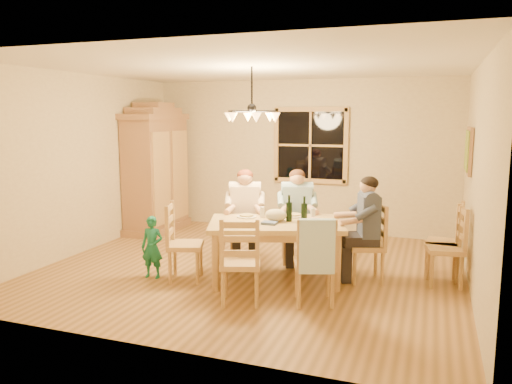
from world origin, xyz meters
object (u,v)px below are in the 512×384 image
at_px(armoire, 156,173).
at_px(chair_far_left, 245,242).
at_px(adult_woman, 245,204).
at_px(wine_bottle_a, 289,208).
at_px(chair_spare_front, 444,261).
at_px(chair_far_right, 297,242).
at_px(dining_table, 276,230).
at_px(chair_end_left, 186,257).
at_px(chair_end_right, 366,257).
at_px(chair_spare_back, 443,255).
at_px(chandelier, 252,115).
at_px(chair_near_right, 314,277).
at_px(adult_plaid_man, 297,204).
at_px(chair_near_left, 240,276).
at_px(adult_slate_man, 367,216).
at_px(wine_bottle_b, 304,210).
at_px(child, 152,247).

distance_m(armoire, chair_far_left, 2.71).
xyz_separation_m(chair_far_left, adult_woman, (0.00, -0.00, 0.54)).
xyz_separation_m(wine_bottle_a, chair_spare_front, (1.86, 0.45, -0.62)).
distance_m(wine_bottle_a, chair_spare_front, 2.01).
height_order(chair_far_right, wine_bottle_a, wine_bottle_a).
height_order(chair_far_left, wine_bottle_a, wine_bottle_a).
height_order(chair_far_left, adult_woman, adult_woman).
xyz_separation_m(dining_table, chair_end_left, (-1.08, -0.37, -0.35)).
height_order(chair_far_right, chair_end_right, same).
relative_size(chair_far_right, wine_bottle_a, 3.00).
bearing_deg(chair_far_left, wine_bottle_a, 128.02).
relative_size(armoire, chair_spare_front, 2.32).
bearing_deg(chair_spare_back, chair_far_right, 94.78).
relative_size(chandelier, armoire, 0.33).
xyz_separation_m(chair_far_left, chair_near_right, (1.28, -1.20, 0.00)).
bearing_deg(wine_bottle_a, chair_end_left, -159.42).
relative_size(adult_plaid_man, chair_spare_front, 0.88).
bearing_deg(chair_spare_back, chair_spare_front, -175.20).
bearing_deg(chair_spare_front, adult_woman, 77.57).
height_order(wine_bottle_a, chair_spare_back, wine_bottle_a).
relative_size(chandelier, chair_far_left, 0.78).
height_order(chandelier, adult_plaid_man, chandelier).
height_order(chair_far_left, chair_near_right, same).
bearing_deg(chair_near_left, chair_end_right, 26.57).
bearing_deg(chair_end_right, chair_near_right, 136.74).
bearing_deg(chair_near_left, chandelier, 85.29).
height_order(adult_slate_man, chair_spare_back, adult_slate_man).
bearing_deg(chair_near_left, adult_slate_man, 26.57).
bearing_deg(adult_slate_man, adult_woman, 63.43).
distance_m(chair_near_right, chair_end_left, 1.73).
distance_m(chair_far_left, chair_far_right, 0.73).
bearing_deg(wine_bottle_a, chandelier, 156.12).
height_order(chair_near_right, chair_spare_front, same).
bearing_deg(chair_far_left, chair_near_right, 117.90).
relative_size(chair_near_left, wine_bottle_b, 3.00).
bearing_deg(chair_end_left, chair_far_left, 136.74).
height_order(dining_table, chair_spare_back, chair_spare_back).
height_order(chandelier, chair_end_left, chandelier).
distance_m(chair_far_right, wine_bottle_b, 1.03).
distance_m(chandelier, chair_far_right, 1.91).
height_order(chair_far_right, wine_bottle_b, wine_bottle_b).
relative_size(chandelier, dining_table, 0.41).
relative_size(wine_bottle_a, wine_bottle_b, 1.00).
xyz_separation_m(chair_near_right, child, (-2.16, 0.17, 0.10)).
distance_m(chandelier, chair_end_left, 2.02).
distance_m(adult_plaid_man, wine_bottle_b, 0.83).
xyz_separation_m(chandelier, wine_bottle_a, (0.59, -0.26, -1.15)).
bearing_deg(wine_bottle_a, chair_near_left, -106.46).
distance_m(chair_near_left, chair_end_left, 1.06).
bearing_deg(adult_woman, chair_far_right, -180.00).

